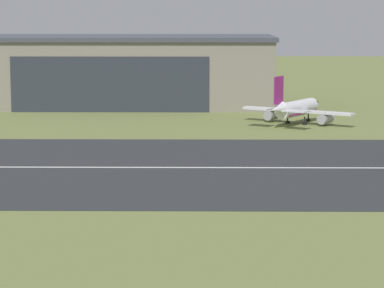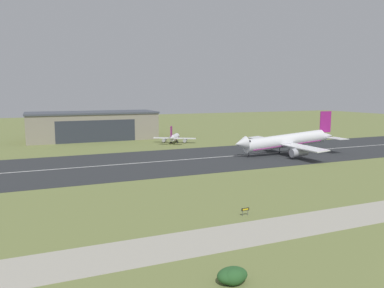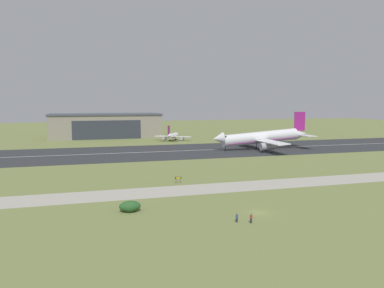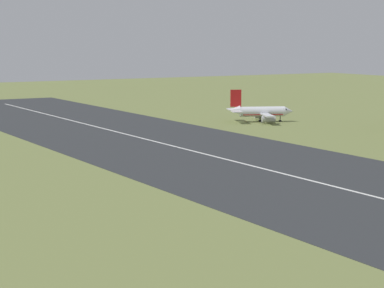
{
  "view_description": "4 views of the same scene",
  "coord_description": "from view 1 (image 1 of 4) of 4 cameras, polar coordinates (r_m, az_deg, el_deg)",
  "views": [
    {
      "loc": [
        -0.16,
        -21.05,
        20.9
      ],
      "look_at": [
        -1.42,
        73.69,
        6.69
      ],
      "focal_mm": 85.0,
      "sensor_mm": 36.0,
      "label": 1
    },
    {
      "loc": [
        -48.09,
        -33.42,
        25.59
      ],
      "look_at": [
        -0.58,
        79.27,
        8.56
      ],
      "focal_mm": 35.0,
      "sensor_mm": 36.0,
      "label": 2
    },
    {
      "loc": [
        -33.39,
        -65.8,
        21.86
      ],
      "look_at": [
        6.6,
        69.94,
        6.14
      ],
      "focal_mm": 35.0,
      "sensor_mm": 36.0,
      "label": 3
    },
    {
      "loc": [
        86.93,
        15.07,
        24.18
      ],
      "look_at": [
        5.28,
        63.19,
        10.88
      ],
      "focal_mm": 70.0,
      "sensor_mm": 36.0,
      "label": 4
    }
  ],
  "objects": [
    {
      "name": "ground_plane",
      "position": [
        72.61,
        0.87,
        -8.2
      ],
      "size": [
        663.55,
        663.55,
        0.0
      ],
      "primitive_type": "plane",
      "color": "olive"
    },
    {
      "name": "runway_strip",
      "position": [
        119.84,
        0.83,
        -1.5
      ],
      "size": [
        423.55,
        51.73,
        0.06
      ],
      "primitive_type": "cube",
      "color": "#2B2D30",
      "rests_on": "ground_plane"
    },
    {
      "name": "runway_centreline",
      "position": [
        119.84,
        0.83,
        -1.48
      ],
      "size": [
        381.19,
        0.7,
        0.01
      ],
      "primitive_type": "cube",
      "color": "silver",
      "rests_on": "runway_strip"
    },
    {
      "name": "hangar_building",
      "position": [
        197.29,
        -4.78,
        4.61
      ],
      "size": [
        67.91,
        27.84,
        14.98
      ],
      "color": "gray",
      "rests_on": "ground_plane"
    },
    {
      "name": "airplane_parked_west",
      "position": [
        165.84,
        6.55,
        2.19
      ],
      "size": [
        19.61,
        18.76,
        9.14
      ],
      "color": "white",
      "rests_on": "ground_plane"
    }
  ]
}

